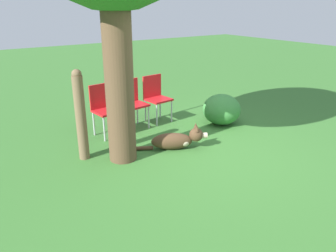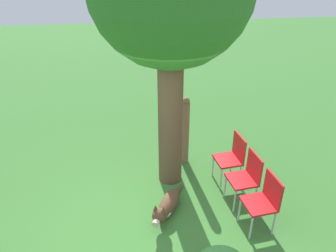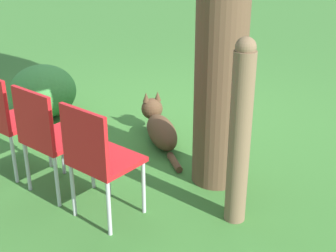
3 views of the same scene
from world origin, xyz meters
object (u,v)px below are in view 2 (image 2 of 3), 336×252
(dog, at_px, (167,206))
(red_chair_0, at_px, (264,199))
(red_chair_2, at_px, (232,156))
(fence_post, at_px, (185,131))
(red_chair_1, at_px, (247,175))

(dog, relative_size, red_chair_0, 1.18)
(dog, xyz_separation_m, red_chair_0, (1.36, -0.45, 0.38))
(dog, relative_size, red_chair_2, 1.18)
(fence_post, bearing_deg, red_chair_2, -43.94)
(dog, relative_size, red_chair_1, 1.18)
(red_chair_2, bearing_deg, red_chair_0, 89.40)
(fence_post, xyz_separation_m, red_chair_0, (0.84, -1.83, -0.16))
(dog, bearing_deg, fence_post, -172.28)
(red_chair_0, relative_size, red_chair_2, 1.00)
(fence_post, distance_m, red_chair_2, 1.01)
(red_chair_1, bearing_deg, red_chair_2, -90.60)
(dog, distance_m, fence_post, 1.58)
(red_chair_0, height_order, red_chair_1, same)
(dog, xyz_separation_m, red_chair_1, (1.30, 0.12, 0.38))
(dog, height_order, red_chair_1, red_chair_1)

